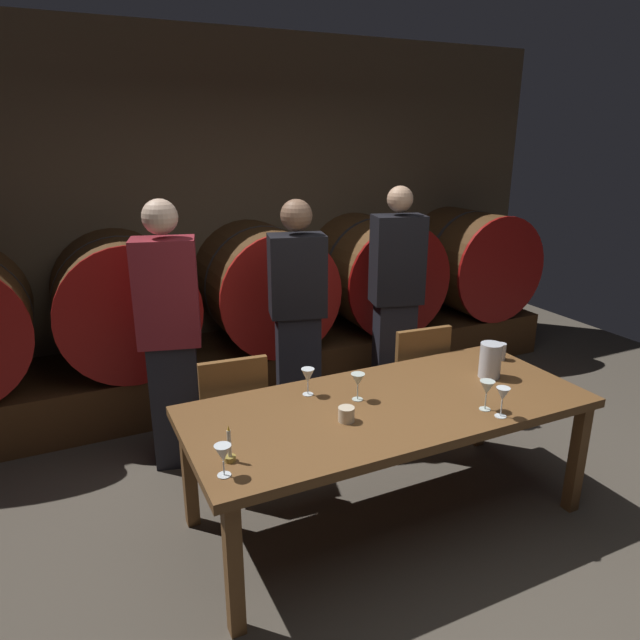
% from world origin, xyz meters
% --- Properties ---
extents(ground_plane, '(7.94, 7.94, 0.00)m').
position_xyz_m(ground_plane, '(0.00, 0.00, 0.00)').
color(ground_plane, '#4C443A').
extents(back_wall, '(6.11, 0.24, 2.93)m').
position_xyz_m(back_wall, '(0.00, 2.79, 1.47)').
color(back_wall, brown).
rests_on(back_wall, ground).
extents(barrel_shelf, '(5.50, 0.90, 0.40)m').
position_xyz_m(barrel_shelf, '(0.00, 2.24, 0.20)').
color(barrel_shelf, '#4C2D16').
rests_on(barrel_shelf, ground).
extents(wine_barrel_left, '(1.01, 0.93, 1.01)m').
position_xyz_m(wine_barrel_left, '(-1.11, 2.24, 0.90)').
color(wine_barrel_left, '#513319').
rests_on(wine_barrel_left, barrel_shelf).
extents(wine_barrel_center, '(1.01, 0.93, 1.01)m').
position_xyz_m(wine_barrel_center, '(0.02, 2.24, 0.90)').
color(wine_barrel_center, '#513319').
rests_on(wine_barrel_center, barrel_shelf).
extents(wine_barrel_right, '(1.01, 0.93, 1.01)m').
position_xyz_m(wine_barrel_right, '(1.10, 2.24, 0.90)').
color(wine_barrel_right, brown).
rests_on(wine_barrel_right, barrel_shelf).
extents(wine_barrel_far_right, '(1.01, 0.93, 1.01)m').
position_xyz_m(wine_barrel_far_right, '(2.22, 2.24, 0.90)').
color(wine_barrel_far_right, '#513319').
rests_on(wine_barrel_far_right, barrel_shelf).
extents(dining_table, '(2.20, 0.95, 0.72)m').
position_xyz_m(dining_table, '(0.00, 0.20, 0.66)').
color(dining_table, brown).
rests_on(dining_table, ground).
extents(chair_left, '(0.43, 0.43, 0.88)m').
position_xyz_m(chair_left, '(-0.68, 0.89, 0.49)').
color(chair_left, brown).
rests_on(chair_left, ground).
extents(chair_right, '(0.43, 0.43, 0.88)m').
position_xyz_m(chair_right, '(0.63, 0.87, 0.49)').
color(chair_right, brown).
rests_on(chair_right, ground).
extents(guest_left, '(0.43, 0.33, 1.75)m').
position_xyz_m(guest_left, '(-0.94, 1.29, 0.90)').
color(guest_left, black).
rests_on(guest_left, ground).
extents(guest_center, '(0.43, 0.33, 1.70)m').
position_xyz_m(guest_center, '(-0.06, 1.32, 0.88)').
color(guest_center, black).
rests_on(guest_center, ground).
extents(guest_right, '(0.43, 0.33, 1.75)m').
position_xyz_m(guest_right, '(0.81, 1.41, 0.90)').
color(guest_right, black).
rests_on(guest_right, ground).
extents(candle_center, '(0.05, 0.05, 0.18)m').
position_xyz_m(candle_center, '(-0.95, 0.01, 0.77)').
color(candle_center, olive).
rests_on(candle_center, dining_table).
extents(pitcher, '(0.13, 0.13, 0.21)m').
position_xyz_m(pitcher, '(0.73, 0.24, 0.83)').
color(pitcher, silver).
rests_on(pitcher, dining_table).
extents(wine_glass_far_left, '(0.07, 0.07, 0.15)m').
position_xyz_m(wine_glass_far_left, '(-1.00, -0.09, 0.83)').
color(wine_glass_far_left, white).
rests_on(wine_glass_far_left, dining_table).
extents(wine_glass_left, '(0.07, 0.07, 0.16)m').
position_xyz_m(wine_glass_left, '(-0.35, 0.48, 0.83)').
color(wine_glass_left, white).
rests_on(wine_glass_left, dining_table).
extents(wine_glass_center, '(0.08, 0.08, 0.15)m').
position_xyz_m(wine_glass_center, '(-0.14, 0.31, 0.84)').
color(wine_glass_center, silver).
rests_on(wine_glass_center, dining_table).
extents(wine_glass_right, '(0.08, 0.08, 0.16)m').
position_xyz_m(wine_glass_right, '(0.42, -0.08, 0.84)').
color(wine_glass_right, silver).
rests_on(wine_glass_right, dining_table).
extents(wine_glass_far_right, '(0.07, 0.07, 0.16)m').
position_xyz_m(wine_glass_far_right, '(0.43, -0.18, 0.84)').
color(wine_glass_far_right, white).
rests_on(wine_glass_far_right, dining_table).
extents(cup_left, '(0.08, 0.08, 0.08)m').
position_xyz_m(cup_left, '(-0.31, 0.12, 0.76)').
color(cup_left, beige).
rests_on(cup_left, dining_table).
extents(cup_right, '(0.07, 0.07, 0.11)m').
position_xyz_m(cup_right, '(0.98, 0.43, 0.78)').
color(cup_right, silver).
rests_on(cup_right, dining_table).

